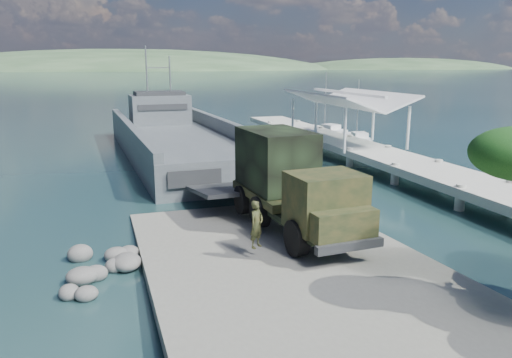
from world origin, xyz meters
name	(u,v)px	position (x,y,z in m)	size (l,w,h in m)	color
ground	(280,265)	(0.00, 0.00, 0.00)	(1400.00, 1400.00, 0.00)	#183A3A
boat_ramp	(290,269)	(0.00, -1.00, 0.25)	(10.00, 18.00, 0.50)	slate
shoreline_rocks	(110,281)	(-6.20, 0.50, 0.00)	(3.20, 5.60, 0.90)	#595A57
distant_headlands	(148,70)	(50.00, 560.00, 0.00)	(1000.00, 240.00, 48.00)	#2D482D
pier	(352,139)	(13.00, 18.77, 1.60)	(6.40, 44.00, 6.10)	#B5B4AA
landing_craft	(180,146)	(0.10, 23.99, 0.81)	(9.64, 33.49, 9.86)	#485055
military_truck	(291,182)	(1.47, 2.75, 2.52)	(3.41, 8.92, 4.05)	black
soldier	(257,235)	(-0.97, -0.14, 1.38)	(0.64, 0.42, 1.76)	black
sailboat_near	(357,139)	(17.63, 26.25, 0.33)	(2.39, 5.22, 6.14)	silver
sailboat_far	(325,131)	(17.01, 32.06, 0.36)	(3.04, 5.80, 6.78)	silver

